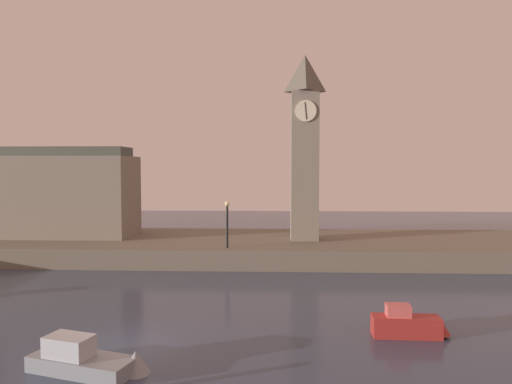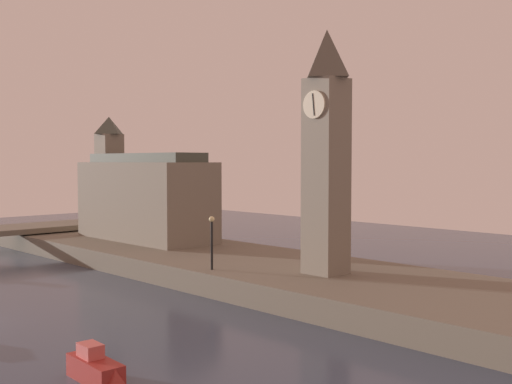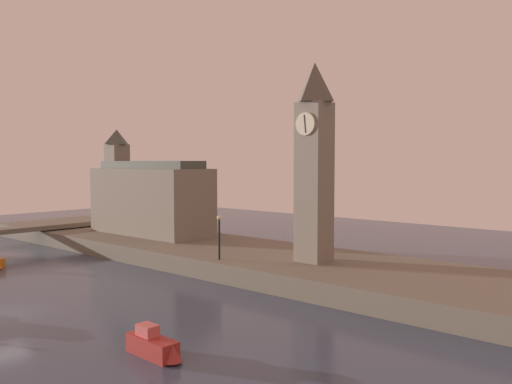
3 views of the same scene
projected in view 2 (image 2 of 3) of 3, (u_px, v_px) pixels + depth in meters
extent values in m
cube|color=#6B6051|center=(237.00, 267.00, 45.24)|extent=(70.00, 12.00, 1.50)
cube|color=slate|center=(326.00, 177.00, 38.23)|extent=(2.22, 2.22, 12.07)
cylinder|color=beige|center=(314.00, 105.00, 37.20)|extent=(1.68, 0.12, 1.68)
cube|color=black|center=(313.00, 104.00, 37.16)|extent=(0.20, 0.04, 1.35)
pyramid|color=#554E43|center=(327.00, 54.00, 37.86)|extent=(2.44, 2.44, 2.98)
cube|color=slate|center=(146.00, 201.00, 55.11)|extent=(14.27, 5.61, 6.89)
cube|color=slate|center=(110.00, 184.00, 59.43)|extent=(2.06, 2.06, 9.57)
pyramid|color=#474C42|center=(109.00, 125.00, 59.15)|extent=(2.26, 2.26, 1.66)
cube|color=#42473D|center=(145.00, 158.00, 54.92)|extent=(13.56, 3.36, 0.80)
cylinder|color=black|center=(212.00, 246.00, 39.76)|extent=(0.16, 0.16, 3.09)
sphere|color=#F2E099|center=(212.00, 219.00, 39.67)|extent=(0.36, 0.36, 0.36)
cube|color=maroon|center=(95.00, 371.00, 23.74)|extent=(2.98, 1.11, 0.89)
cube|color=#CC5651|center=(90.00, 350.00, 23.96)|extent=(1.06, 0.74, 0.53)
cone|color=maroon|center=(115.00, 379.00, 22.68)|extent=(0.94, 0.94, 0.74)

